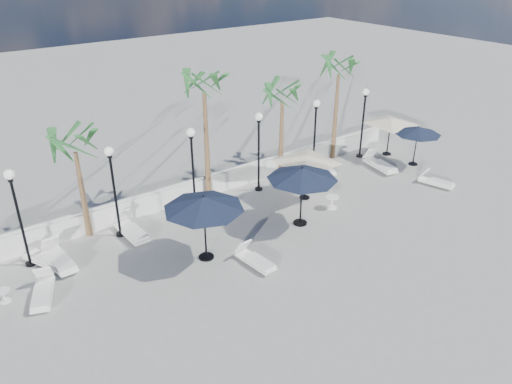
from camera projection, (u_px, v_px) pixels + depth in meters
ground at (290, 282)px, 17.44m from camera, size 100.00×100.00×0.00m
balustrade at (184, 193)px, 22.62m from camera, size 26.00×0.30×1.01m
lamppost_1 at (16, 205)px, 17.27m from camera, size 0.36×0.36×3.84m
lamppost_2 at (113, 180)px, 19.14m from camera, size 0.36×0.36×3.84m
lamppost_3 at (192, 159)px, 21.00m from camera, size 0.36×0.36×3.84m
lamppost_4 at (259, 141)px, 22.86m from camera, size 0.36×0.36×3.84m
lamppost_5 at (315, 126)px, 24.72m from camera, size 0.36×0.36×3.84m
lamppost_6 at (364, 113)px, 26.59m from camera, size 0.36×0.36×3.84m
palm_1 at (75, 148)px, 18.61m from camera, size 2.60×2.60×4.70m
palm_2 at (204, 89)px, 21.04m from camera, size 2.60×2.60×6.10m
palm_3 at (282, 99)px, 23.85m from camera, size 2.60×2.60×4.90m
palm_4 at (339, 72)px, 25.47m from camera, size 2.60×2.60×5.70m
lounger_1 at (43, 292)px, 16.58m from camera, size 1.24×1.97×0.71m
lounger_2 at (59, 259)px, 18.27m from camera, size 0.78×2.08×0.77m
lounger_3 at (46, 258)px, 18.34m from camera, size 1.34×1.98×0.71m
lounger_4 at (131, 230)px, 20.12m from camera, size 0.75×2.11×0.78m
lounger_5 at (255, 259)px, 18.30m from camera, size 0.74×1.81×0.66m
lounger_6 at (436, 181)px, 24.33m from camera, size 0.99×1.78×0.63m
lounger_7 at (325, 167)px, 25.85m from camera, size 1.03×1.74×0.62m
lounger_8 at (380, 164)px, 26.12m from camera, size 1.06×2.22×0.80m
side_table_1 at (4, 295)px, 16.39m from camera, size 0.46×0.46×0.45m
side_table_2 at (332, 201)px, 22.17m from camera, size 0.59×0.59×0.57m
parasol_navy_left at (204, 203)px, 17.77m from camera, size 2.99×2.99×2.64m
parasol_navy_mid at (302, 174)px, 20.07m from camera, size 2.92×2.92×2.62m
parasol_navy_right at (418, 131)px, 25.88m from camera, size 2.41×2.41×2.16m
parasol_cream_sq_a at (307, 156)px, 22.27m from camera, size 4.66×4.66×2.29m
parasol_cream_sq_b at (391, 118)px, 27.09m from camera, size 4.53×4.53×2.27m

